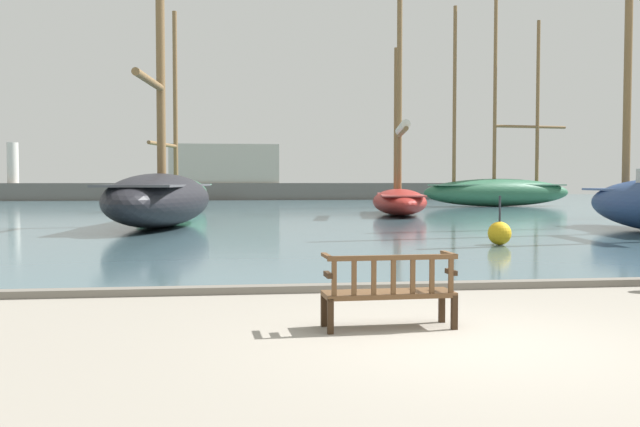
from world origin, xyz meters
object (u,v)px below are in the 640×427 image
(sailboat_mid_starboard, at_px, (160,195))
(park_bench, at_px, (389,290))
(sailboat_nearest_starboard, at_px, (498,188))
(sailboat_outer_starboard, at_px, (175,192))
(channel_buoy, at_px, (500,233))
(sailboat_nearest_port, at_px, (399,195))

(sailboat_mid_starboard, bearing_deg, park_bench, -77.03)
(park_bench, distance_m, sailboat_mid_starboard, 19.86)
(sailboat_nearest_starboard, relative_size, sailboat_outer_starboard, 1.37)
(sailboat_mid_starboard, height_order, sailboat_outer_starboard, sailboat_mid_starboard)
(park_bench, relative_size, channel_buoy, 1.21)
(sailboat_mid_starboard, xyz_separation_m, sailboat_nearest_starboard, (21.10, 19.35, 0.08))
(sailboat_outer_starboard, bearing_deg, sailboat_nearest_starboard, 10.93)
(sailboat_nearest_port, bearing_deg, park_bench, -104.12)
(sailboat_outer_starboard, bearing_deg, channel_buoy, -67.14)
(park_bench, relative_size, sailboat_nearest_starboard, 0.10)
(sailboat_nearest_port, xyz_separation_m, channel_buoy, (-1.55, -17.56, -0.67))
(sailboat_mid_starboard, xyz_separation_m, sailboat_nearest_port, (11.38, 8.18, -0.20))
(sailboat_nearest_port, bearing_deg, channel_buoy, -95.06)
(park_bench, bearing_deg, channel_buoy, 61.67)
(sailboat_mid_starboard, height_order, channel_buoy, sailboat_mid_starboard)
(sailboat_nearest_starboard, distance_m, channel_buoy, 30.88)
(park_bench, xyz_separation_m, sailboat_nearest_starboard, (16.65, 38.69, 0.89))
(sailboat_mid_starboard, xyz_separation_m, channel_buoy, (9.82, -9.38, -0.88))
(park_bench, xyz_separation_m, channel_buoy, (5.37, 9.96, -0.07))
(sailboat_mid_starboard, relative_size, sailboat_nearest_starboard, 0.99)
(sailboat_mid_starboard, distance_m, sailboat_nearest_starboard, 28.63)
(sailboat_nearest_port, distance_m, channel_buoy, 17.64)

